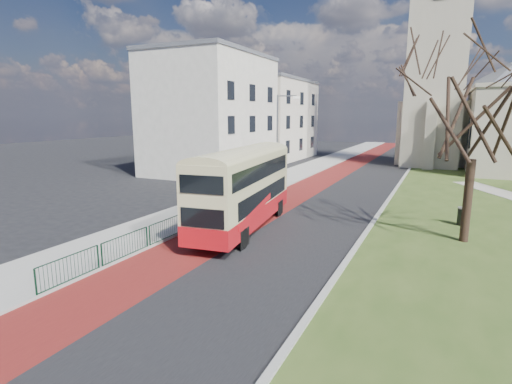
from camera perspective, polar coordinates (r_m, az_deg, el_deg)
The scene contains 14 objects.
ground at distance 20.09m, azimuth -4.62°, elevation -7.44°, with size 160.00×160.00×0.00m, color black.
road_carriageway at distance 37.92m, azimuth 12.57°, elevation 1.08°, with size 9.00×120.00×0.01m, color black.
bus_lane at distance 38.58m, azimuth 8.66°, elevation 1.39°, with size 3.40×120.00×0.01m, color #591414.
pavement_west at distance 39.80m, azimuth 3.42°, elevation 1.86°, with size 4.00×120.00×0.12m, color gray.
kerb_west at distance 39.11m, azimuth 6.14°, elevation 1.67°, with size 0.25×120.00×0.13m, color #999993.
kerb_east at distance 39.18m, azimuth 19.80°, elevation 1.09°, with size 0.25×80.00×0.13m, color #999993.
pedestrian_railing at distance 24.70m, azimuth -5.99°, elevation -2.63°, with size 0.07×24.00×1.12m.
gothic_church at distance 55.03m, azimuth 29.45°, elevation 16.69°, with size 16.38×18.00×40.00m.
street_block_near at distance 45.14m, azimuth -6.39°, elevation 11.11°, with size 10.30×14.30×13.00m.
street_block_far at distance 59.38m, azimuth 1.84°, elevation 10.39°, with size 10.30×16.30×11.50m.
streetlamp at distance 37.25m, azimuth 3.28°, elevation 8.26°, with size 2.13×0.18×8.00m.
bus at distance 22.09m, azimuth -1.82°, elevation 0.97°, with size 3.68×10.69×4.38m.
winter_tree_near at distance 22.09m, azimuth 29.24°, elevation 12.59°, with size 7.48×7.48×10.73m.
litter_bin at distance 25.97m, azimuth 27.47°, elevation -3.11°, with size 0.76×0.76×1.06m.
Camera 1 is at (9.53, -16.52, 6.32)m, focal length 28.00 mm.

